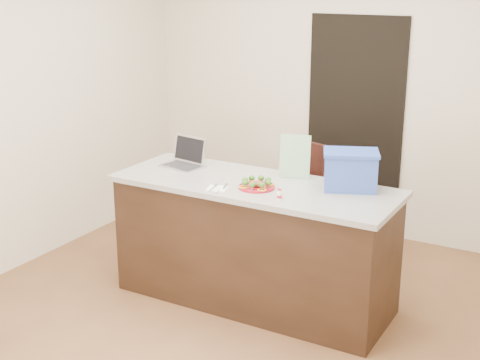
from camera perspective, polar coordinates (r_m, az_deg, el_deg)
The scene contains 16 objects.
ground at distance 4.89m, azimuth -0.25°, elevation -11.35°, with size 4.00×4.00×0.00m, color brown.
room_shell at distance 4.36m, azimuth -0.28°, elevation 7.70°, with size 4.00×4.00×4.00m.
doorway at distance 6.21m, azimuth 9.73°, elevation 4.49°, with size 0.90×0.02×2.00m, color black.
island at distance 4.89m, azimuth 1.21°, elevation -5.37°, with size 2.06×0.76×0.92m.
plate at distance 4.62m, azimuth 1.43°, elevation -0.58°, with size 0.25×0.25×0.02m.
meatballs at distance 4.61m, azimuth 1.38°, elevation -0.29°, with size 0.10×0.10×0.04m.
broccoli at distance 4.61m, azimuth 1.44°, elevation -0.11°, with size 0.22×0.22×0.04m.
pepper_rings at distance 4.61m, azimuth 1.44°, elevation -0.48°, with size 0.21×0.21×0.01m.
napkin at distance 4.61m, azimuth -1.94°, elevation -0.72°, with size 0.14×0.14×0.01m, color white.
fork at distance 4.62m, azimuth -2.09°, elevation -0.58°, with size 0.04×0.16×0.00m.
knife at distance 4.58m, azimuth -1.75°, elevation -0.76°, with size 0.06×0.22×0.01m.
yogurt_bottle at distance 4.38m, azimuth 3.38°, elevation -1.32°, with size 0.04×0.04×0.08m.
laptop at distance 5.17m, azimuth -4.67°, elevation 1.88°, with size 0.34×0.29×0.22m.
leaflet at distance 4.83m, azimuth 4.71°, elevation 2.01°, with size 0.22×0.00×0.32m, color silver.
blue_box at distance 4.63m, azimuth 9.40°, elevation 0.86°, with size 0.45×0.39×0.27m.
chair at distance 5.53m, azimuth 4.87°, elevation -1.34°, with size 0.57×0.58×1.03m.
Camera 1 is at (2.15, -3.73, 2.34)m, focal length 50.00 mm.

